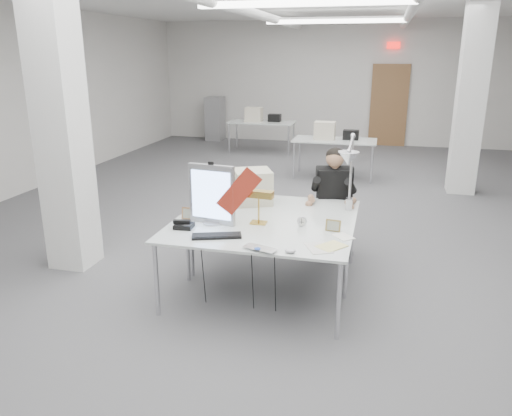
% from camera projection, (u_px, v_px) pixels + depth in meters
% --- Properties ---
extents(room_shell, '(10.04, 14.04, 3.24)m').
position_uv_depth(room_shell, '(305.00, 105.00, 6.82)').
color(room_shell, '#4E4E50').
rests_on(room_shell, ground).
extents(desk_main, '(1.80, 0.90, 0.02)m').
position_uv_depth(desk_main, '(254.00, 235.00, 4.68)').
color(desk_main, silver).
rests_on(desk_main, room_shell).
extents(desk_second, '(1.80, 0.90, 0.02)m').
position_uv_depth(desk_second, '(275.00, 208.00, 5.51)').
color(desk_second, silver).
rests_on(desk_second, room_shell).
extents(bg_desk_a, '(1.60, 0.80, 0.02)m').
position_uv_depth(bg_desk_a, '(335.00, 140.00, 9.72)').
color(bg_desk_a, silver).
rests_on(bg_desk_a, room_shell).
extents(bg_desk_b, '(1.60, 0.80, 0.02)m').
position_uv_depth(bg_desk_b, '(262.00, 122.00, 12.22)').
color(bg_desk_b, silver).
rests_on(bg_desk_b, room_shell).
extents(filing_cabinet, '(0.45, 0.55, 1.20)m').
position_uv_depth(filing_cabinet, '(215.00, 119.00, 14.01)').
color(filing_cabinet, gray).
rests_on(filing_cabinet, room_shell).
extents(office_chair, '(0.63, 0.63, 1.06)m').
position_uv_depth(office_chair, '(333.00, 214.00, 5.98)').
color(office_chair, black).
rests_on(office_chair, room_shell).
extents(seated_person, '(0.60, 0.69, 0.89)m').
position_uv_depth(seated_person, '(334.00, 185.00, 5.82)').
color(seated_person, black).
rests_on(seated_person, office_chair).
extents(monitor, '(0.48, 0.11, 0.60)m').
position_uv_depth(monitor, '(212.00, 194.00, 4.89)').
color(monitor, '#A2A2A7').
rests_on(monitor, desk_main).
extents(pennant, '(0.43, 0.13, 0.48)m').
position_uv_depth(pennant, '(239.00, 191.00, 4.77)').
color(pennant, maroon).
rests_on(pennant, monitor).
extents(keyboard, '(0.48, 0.29, 0.02)m').
position_uv_depth(keyboard, '(217.00, 236.00, 4.60)').
color(keyboard, black).
rests_on(keyboard, desk_main).
extents(laptop, '(0.35, 0.28, 0.02)m').
position_uv_depth(laptop, '(257.00, 250.00, 4.26)').
color(laptop, '#B7B7BC').
rests_on(laptop, desk_main).
extents(mouse, '(0.11, 0.09, 0.04)m').
position_uv_depth(mouse, '(290.00, 251.00, 4.23)').
color(mouse, '#ACABB0').
rests_on(mouse, desk_main).
extents(bankers_lamp, '(0.33, 0.16, 0.37)m').
position_uv_depth(bankers_lamp, '(259.00, 206.00, 4.91)').
color(bankers_lamp, gold).
rests_on(bankers_lamp, desk_main).
extents(desk_phone, '(0.19, 0.17, 0.04)m').
position_uv_depth(desk_phone, '(184.00, 226.00, 4.83)').
color(desk_phone, black).
rests_on(desk_phone, desk_main).
extents(picture_frame_left, '(0.16, 0.04, 0.12)m').
position_uv_depth(picture_frame_left, '(189.00, 213.00, 5.08)').
color(picture_frame_left, '#986841').
rests_on(picture_frame_left, desk_main).
extents(picture_frame_right, '(0.15, 0.06, 0.11)m').
position_uv_depth(picture_frame_right, '(333.00, 225.00, 4.73)').
color(picture_frame_right, olive).
rests_on(picture_frame_right, desk_main).
extents(desk_clock, '(0.10, 0.06, 0.09)m').
position_uv_depth(desk_clock, '(302.00, 221.00, 4.88)').
color(desk_clock, silver).
rests_on(desk_clock, desk_main).
extents(paper_stack_a, '(0.29, 0.32, 0.01)m').
position_uv_depth(paper_stack_a, '(319.00, 248.00, 4.34)').
color(paper_stack_a, silver).
rests_on(paper_stack_a, desk_main).
extents(paper_stack_b, '(0.30, 0.31, 0.01)m').
position_uv_depth(paper_stack_b, '(331.00, 246.00, 4.37)').
color(paper_stack_b, '#EAE08B').
rests_on(paper_stack_b, desk_main).
extents(paper_stack_c, '(0.24, 0.24, 0.01)m').
position_uv_depth(paper_stack_c, '(343.00, 236.00, 4.61)').
color(paper_stack_c, white).
rests_on(paper_stack_c, desk_main).
extents(beige_monitor, '(0.52, 0.51, 0.38)m').
position_uv_depth(beige_monitor, '(253.00, 187.00, 5.59)').
color(beige_monitor, '#BDB89C').
rests_on(beige_monitor, desk_second).
extents(architect_lamp, '(0.41, 0.65, 0.79)m').
position_uv_depth(architect_lamp, '(349.00, 179.00, 5.07)').
color(architect_lamp, silver).
rests_on(architect_lamp, desk_second).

